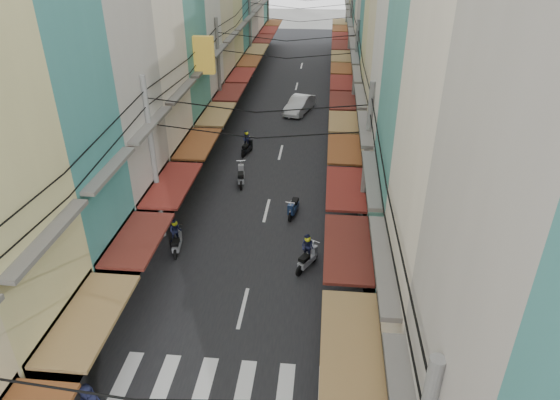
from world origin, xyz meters
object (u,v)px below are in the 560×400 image
Objects in this scene: white_car at (299,113)px; traffic_sign at (396,316)px; bicycle at (405,289)px; market_umbrella at (443,350)px.

white_car is 26.97m from traffic_sign.
bicycle is 0.67× the size of market_umbrella.
market_umbrella is at bearing -48.38° from traffic_sign.
white_car is 28.72m from market_umbrella.
white_car is at bearing -3.18° from bicycle.
traffic_sign is at bearing 131.62° from market_umbrella.
market_umbrella reaches higher than white_car.
white_car is at bearing 100.82° from traffic_sign.
market_umbrella reaches higher than bicycle.
traffic_sign is (-1.02, -3.88, 1.90)m from bicycle.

